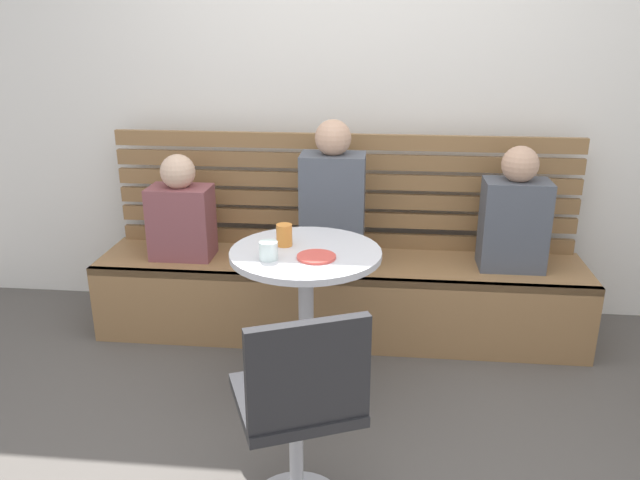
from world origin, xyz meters
TOP-DOWN VIEW (x-y plane):
  - ground at (0.00, 0.00)m, footprint 8.00×8.00m
  - back_wall at (0.00, 1.64)m, footprint 5.20×0.10m
  - booth_bench at (0.00, 1.20)m, footprint 2.70×0.52m
  - booth_backrest at (0.00, 1.44)m, footprint 2.65×0.04m
  - cafe_table at (-0.10, 0.54)m, footprint 0.68×0.68m
  - white_chair at (-0.02, -0.27)m, footprint 0.52×0.52m
  - person_adult at (-0.04, 1.17)m, footprint 0.34×0.22m
  - person_child_left at (0.92, 1.20)m, footprint 0.34×0.22m
  - person_child_middle at (-0.88, 1.18)m, footprint 0.34×0.22m
  - cup_glass_short at (-0.25, 0.42)m, footprint 0.08×0.08m
  - cup_tumbler_orange at (-0.21, 0.60)m, footprint 0.07×0.07m
  - plate_small at (-0.05, 0.45)m, footprint 0.17×0.17m

SIDE VIEW (x-z plane):
  - ground at x=0.00m, z-range 0.00..0.00m
  - booth_bench at x=0.00m, z-range 0.00..0.44m
  - white_chair at x=-0.02m, z-range 0.04..0.89m
  - cafe_table at x=-0.10m, z-range 0.15..0.89m
  - person_child_middle at x=-0.88m, z-range 0.40..0.99m
  - person_child_left at x=0.92m, z-range 0.40..1.06m
  - plate_small at x=-0.05m, z-range 0.74..0.75m
  - booth_backrest at x=0.00m, z-range 0.44..1.11m
  - cup_glass_short at x=-0.25m, z-range 0.74..0.82m
  - cup_tumbler_orange at x=-0.21m, z-range 0.74..0.84m
  - person_adult at x=-0.04m, z-range 0.40..1.19m
  - back_wall at x=0.00m, z-range 0.00..2.90m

